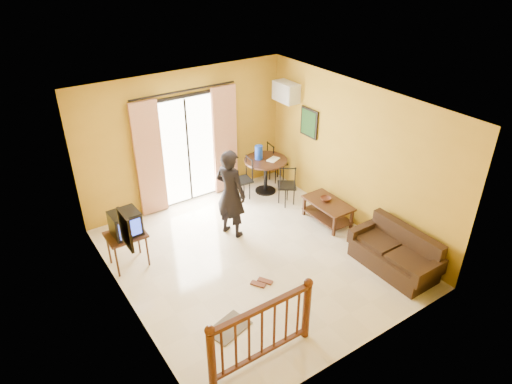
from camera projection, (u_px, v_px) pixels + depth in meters
ground at (254, 257)px, 8.11m from camera, size 5.00×5.00×0.00m
room_shell at (254, 172)px, 7.27m from camera, size 5.00×5.00×5.00m
balcony_door at (188, 150)px, 9.28m from camera, size 2.25×0.14×2.46m
tv_table at (126, 238)px, 7.68m from camera, size 0.64×0.53×0.64m
television at (125, 223)px, 7.55m from camera, size 0.47×0.44×0.41m
picture_left at (126, 230)px, 6.13m from camera, size 0.05×0.42×0.52m
dining_table at (266, 166)px, 9.89m from camera, size 0.94×0.94×0.78m
water_jug at (259, 152)px, 9.76m from camera, size 0.17×0.17×0.31m
serving_tray at (273, 159)px, 9.79m from camera, size 0.33×0.27×0.02m
dining_chairs at (268, 194)px, 10.09m from camera, size 1.56×1.49×0.95m
air_conditioner at (286, 92)px, 9.47m from camera, size 0.31×0.60×0.40m
botanical_print at (309, 123)px, 9.31m from camera, size 0.05×0.50×0.60m
coffee_table at (328, 209)px, 8.98m from camera, size 0.56×1.01×0.44m
bowl at (326, 199)px, 8.95m from camera, size 0.21×0.21×0.07m
sofa at (396, 254)px, 7.74m from camera, size 0.72×1.54×0.74m
standing_person at (231, 194)px, 8.35m from camera, size 0.62×0.74×1.74m
stair_balustrade at (262, 329)px, 5.91m from camera, size 1.63×0.13×1.04m
doormat at (229, 328)px, 6.65m from camera, size 0.68×0.54×0.02m
sandals at (262, 283)px, 7.50m from camera, size 0.36×0.27×0.03m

